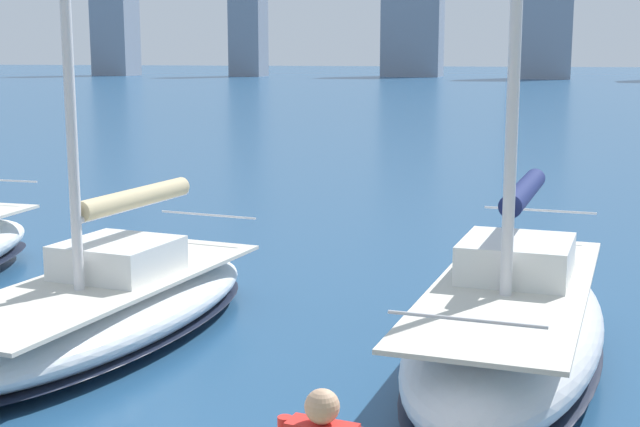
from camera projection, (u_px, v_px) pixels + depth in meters
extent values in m
cube|color=gray|center=(542.00, 26.00, 155.50)|extent=(10.50, 7.44, 18.17)
cube|color=gray|center=(413.00, 24.00, 170.48)|extent=(11.08, 8.25, 20.02)
cube|color=gray|center=(248.00, 23.00, 172.21)|extent=(6.18, 6.07, 20.39)
cube|color=gray|center=(115.00, 18.00, 178.53)|extent=(7.57, 6.99, 22.68)
ellipsoid|color=white|center=(509.00, 332.00, 12.51)|extent=(3.15, 7.69, 1.27)
ellipsoid|color=black|center=(508.00, 356.00, 12.57)|extent=(3.16, 7.73, 0.10)
cube|color=beige|center=(511.00, 287.00, 12.39)|extent=(2.62, 6.75, 0.06)
cube|color=silver|center=(516.00, 258.00, 12.75)|extent=(1.65, 1.77, 0.55)
cylinder|color=silver|center=(524.00, 199.00, 13.14)|extent=(0.38, 3.15, 0.12)
cylinder|color=navy|center=(524.00, 191.00, 13.12)|extent=(0.56, 2.92, 0.32)
cylinder|color=silver|center=(466.00, 320.00, 9.11)|extent=(1.64, 0.18, 0.04)
cylinder|color=silver|center=(540.00, 210.00, 15.43)|extent=(1.90, 0.20, 0.04)
ellipsoid|color=silver|center=(103.00, 313.00, 14.05)|extent=(3.68, 7.72, 0.93)
ellipsoid|color=black|center=(104.00, 328.00, 14.10)|extent=(3.70, 7.76, 0.10)
cube|color=beige|center=(102.00, 283.00, 13.96)|extent=(3.08, 6.78, 0.06)
cube|color=silver|center=(118.00, 258.00, 14.31)|extent=(1.83, 1.84, 0.55)
cylinder|color=silver|center=(66.00, 10.00, 12.72)|extent=(0.16, 0.16, 8.24)
cylinder|color=silver|center=(136.00, 205.00, 14.68)|extent=(0.54, 3.11, 0.12)
cylinder|color=#C6B284|center=(136.00, 198.00, 14.66)|extent=(0.70, 2.89, 0.32)
cylinder|color=silver|center=(208.00, 215.00, 16.90)|extent=(2.02, 0.31, 0.04)
cylinder|color=silver|center=(0.00, 180.00, 19.69)|extent=(1.85, 0.06, 0.04)
sphere|color=tan|center=(322.00, 406.00, 5.81)|extent=(0.23, 0.23, 0.23)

